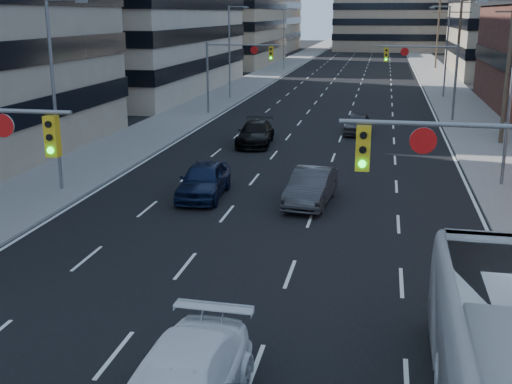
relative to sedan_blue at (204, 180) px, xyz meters
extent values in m
cube|color=black|center=(3.48, 109.61, -0.81)|extent=(18.00, 300.00, 0.02)
cube|color=slate|center=(-8.02, 109.61, -0.75)|extent=(5.00, 300.00, 0.15)
cube|color=slate|center=(14.98, 109.61, -0.75)|extent=(5.00, 300.00, 0.15)
cube|color=gray|center=(-20.52, 79.61, 7.18)|extent=(20.00, 30.00, 16.00)
cube|color=#ADA089|center=(-24.52, 119.61, 9.18)|extent=(24.00, 24.00, 20.00)
cube|color=gold|center=(-0.62, -12.39, 4.33)|extent=(0.35, 0.28, 1.10)
cylinder|color=black|center=(-0.62, -12.55, 4.68)|extent=(0.18, 0.06, 0.18)
cylinder|color=black|center=(-0.62, -12.55, 4.33)|extent=(0.18, 0.06, 0.18)
cylinder|color=#0CE526|center=(-0.62, -12.55, 3.98)|extent=(0.18, 0.06, 0.18)
cylinder|color=white|center=(-2.02, -12.42, 4.58)|extent=(0.64, 0.06, 0.64)
cylinder|color=slate|center=(10.23, -12.39, 4.98)|extent=(6.50, 0.12, 0.12)
cube|color=gold|center=(7.58, -12.39, 4.33)|extent=(0.35, 0.28, 1.10)
cylinder|color=black|center=(7.58, -12.55, 4.68)|extent=(0.18, 0.06, 0.18)
cylinder|color=black|center=(7.58, -12.55, 4.33)|extent=(0.18, 0.06, 0.18)
cylinder|color=#0CE526|center=(7.58, -12.55, 3.98)|extent=(0.18, 0.06, 0.18)
cylinder|color=white|center=(8.98, -12.42, 4.58)|extent=(0.64, 0.06, 0.64)
cylinder|color=slate|center=(-6.52, 24.61, 2.18)|extent=(0.18, 0.18, 6.00)
cylinder|color=slate|center=(-3.52, 24.61, 4.98)|extent=(6.00, 0.12, 0.12)
cube|color=gold|center=(-1.12, 24.61, 4.33)|extent=(0.35, 0.28, 1.10)
cylinder|color=black|center=(-1.12, 24.45, 4.68)|extent=(0.18, 0.06, 0.18)
cylinder|color=black|center=(-1.12, 24.45, 4.33)|extent=(0.18, 0.06, 0.18)
cylinder|color=#0CE526|center=(-1.12, 24.45, 3.98)|extent=(0.18, 0.06, 0.18)
cylinder|color=white|center=(-2.52, 24.58, 4.58)|extent=(0.64, 0.06, 0.64)
cylinder|color=slate|center=(13.48, 24.61, 2.18)|extent=(0.18, 0.18, 6.00)
cylinder|color=slate|center=(10.48, 24.61, 4.98)|extent=(6.00, 0.12, 0.12)
cube|color=gold|center=(8.08, 24.61, 4.33)|extent=(0.35, 0.28, 1.10)
cylinder|color=black|center=(8.08, 24.45, 4.68)|extent=(0.18, 0.06, 0.18)
cylinder|color=black|center=(8.08, 24.45, 4.33)|extent=(0.18, 0.06, 0.18)
cylinder|color=#0CE526|center=(8.08, 24.45, 3.98)|extent=(0.18, 0.06, 0.18)
cylinder|color=white|center=(9.48, 24.58, 4.58)|extent=(0.64, 0.06, 0.64)
cylinder|color=#4C3D2D|center=(15.68, 15.61, 4.68)|extent=(0.28, 0.28, 11.00)
cylinder|color=#4C3D2D|center=(15.68, 45.61, 4.68)|extent=(0.28, 0.28, 11.00)
cube|color=#4C3D2D|center=(15.68, 45.61, 8.58)|extent=(2.20, 0.10, 0.10)
cube|color=#4C3D2D|center=(15.68, 45.61, 7.58)|extent=(2.20, 0.10, 0.10)
cylinder|color=#4C3D2D|center=(15.68, 75.61, 4.68)|extent=(0.28, 0.28, 11.00)
cube|color=#4C3D2D|center=(15.68, 75.61, 8.58)|extent=(2.20, 0.10, 0.10)
cube|color=#4C3D2D|center=(15.68, 75.61, 7.58)|extent=(2.20, 0.10, 0.10)
cylinder|color=slate|center=(-7.02, -0.39, 3.68)|extent=(0.16, 0.16, 9.00)
cube|color=slate|center=(-5.32, -0.39, 8.00)|extent=(0.50, 0.22, 0.14)
cylinder|color=slate|center=(-7.02, 34.61, 3.68)|extent=(0.16, 0.16, 9.00)
cylinder|color=slate|center=(-6.12, 34.61, 8.08)|extent=(1.80, 0.10, 0.10)
cube|color=slate|center=(-5.32, 34.61, 8.00)|extent=(0.50, 0.22, 0.14)
cylinder|color=slate|center=(-7.02, 69.61, 3.68)|extent=(0.16, 0.16, 9.00)
cylinder|color=slate|center=(-6.12, 69.61, 8.08)|extent=(1.80, 0.10, 0.10)
cube|color=slate|center=(-5.32, 69.61, 8.00)|extent=(0.50, 0.22, 0.14)
cylinder|color=slate|center=(13.98, 4.61, 3.68)|extent=(0.16, 0.16, 9.00)
cylinder|color=slate|center=(13.08, 4.61, 8.08)|extent=(1.80, 0.10, 0.10)
cube|color=slate|center=(12.28, 4.61, 8.00)|extent=(0.50, 0.22, 0.14)
cylinder|color=slate|center=(13.98, 39.61, 3.68)|extent=(0.16, 0.16, 9.00)
cylinder|color=slate|center=(13.08, 39.61, 8.08)|extent=(1.80, 0.10, 0.10)
cube|color=slate|center=(12.28, 39.61, 8.00)|extent=(0.50, 0.22, 0.14)
imported|color=black|center=(0.00, 0.00, 0.00)|extent=(2.16, 4.90, 1.64)
imported|color=#333335|center=(5.04, -0.13, -0.04)|extent=(2.09, 4.90, 1.57)
imported|color=black|center=(-0.03, 12.54, -0.06)|extent=(2.47, 5.36, 1.52)
imported|color=#353538|center=(6.32, 17.90, -0.08)|extent=(1.89, 4.38, 1.47)
camera|label=1|loc=(7.99, -27.88, 7.50)|focal=45.00mm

